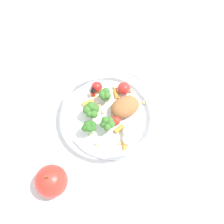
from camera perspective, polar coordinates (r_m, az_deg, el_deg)
name	(u,v)px	position (r m, az deg, el deg)	size (l,w,h in m)	color
ground_plane	(110,113)	(0.71, -0.42, -0.23)	(2.40, 2.40, 0.00)	white
food_container	(113,112)	(0.68, 0.21, -0.01)	(0.24, 0.24, 0.06)	white
loose_apple	(51,181)	(0.64, -12.55, -13.88)	(0.07, 0.07, 0.09)	red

